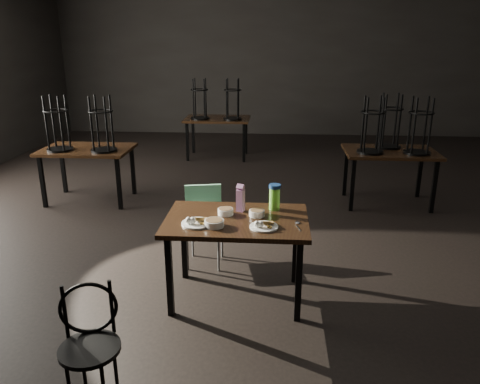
# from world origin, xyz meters

# --- Properties ---
(room) EXTENTS (12.00, 12.04, 3.22)m
(room) POSITION_xyz_m (-0.06, 0.01, 2.33)
(room) COLOR black
(room) RESTS_ON ground
(main_table) EXTENTS (1.20, 0.80, 0.75)m
(main_table) POSITION_xyz_m (-0.37, -1.30, 0.67)
(main_table) COLOR black
(main_table) RESTS_ON ground
(plate_left) EXTENTS (0.25, 0.25, 0.08)m
(plate_left) POSITION_xyz_m (-0.69, -1.45, 0.77)
(plate_left) COLOR white
(plate_left) RESTS_ON main_table
(plate_right) EXTENTS (0.23, 0.23, 0.07)m
(plate_right) POSITION_xyz_m (-0.14, -1.48, 0.77)
(plate_right) COLOR white
(plate_right) RESTS_ON main_table
(bowl_near) EXTENTS (0.13, 0.13, 0.05)m
(bowl_near) POSITION_xyz_m (-0.47, -1.21, 0.78)
(bowl_near) COLOR white
(bowl_near) RESTS_ON main_table
(bowl_far) EXTENTS (0.13, 0.13, 0.05)m
(bowl_far) POSITION_xyz_m (-0.20, -1.23, 0.78)
(bowl_far) COLOR white
(bowl_far) RESTS_ON main_table
(bowl_big) EXTENTS (0.16, 0.16, 0.05)m
(bowl_big) POSITION_xyz_m (-0.54, -1.48, 0.78)
(bowl_big) COLOR white
(bowl_big) RESTS_ON main_table
(juice_carton) EXTENTS (0.08, 0.08, 0.25)m
(juice_carton) POSITION_xyz_m (-0.35, -1.12, 0.86)
(juice_carton) COLOR #881877
(juice_carton) RESTS_ON main_table
(water_bottle) EXTENTS (0.13, 0.13, 0.23)m
(water_bottle) POSITION_xyz_m (-0.05, -1.06, 0.87)
(water_bottle) COLOR #81E643
(water_bottle) RESTS_ON main_table
(spoon) EXTENTS (0.06, 0.21, 0.01)m
(spoon) POSITION_xyz_m (0.14, -1.38, 0.75)
(spoon) COLOR silver
(spoon) RESTS_ON main_table
(bentwood_chair) EXTENTS (0.41, 0.40, 0.78)m
(bentwood_chair) POSITION_xyz_m (-1.17, -2.59, 0.46)
(bentwood_chair) COLOR black
(bentwood_chair) RESTS_ON ground
(school_chair) EXTENTS (0.43, 0.43, 0.79)m
(school_chair) POSITION_xyz_m (-0.75, -0.62, 0.48)
(school_chair) COLOR #7CC199
(school_chair) RESTS_ON ground
(bg_table_left) EXTENTS (1.20, 0.80, 1.48)m
(bg_table_left) POSITION_xyz_m (-2.62, 1.08, 0.75)
(bg_table_left) COLOR black
(bg_table_left) RESTS_ON ground
(bg_table_right) EXTENTS (1.20, 0.80, 1.48)m
(bg_table_right) POSITION_xyz_m (1.49, 1.27, 0.78)
(bg_table_right) COLOR black
(bg_table_right) RESTS_ON ground
(bg_table_far) EXTENTS (1.20, 0.80, 1.48)m
(bg_table_far) POSITION_xyz_m (-1.13, 3.66, 0.75)
(bg_table_far) COLOR black
(bg_table_far) RESTS_ON ground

